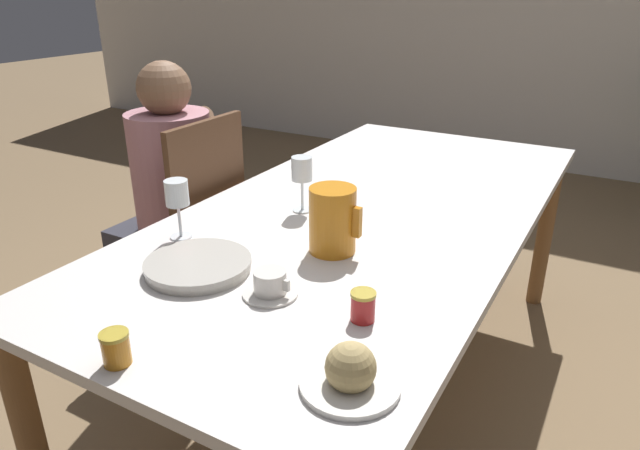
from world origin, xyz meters
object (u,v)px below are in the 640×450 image
red_pitcher (332,220)px  jam_jar_amber (363,305)px  person_seated (169,190)px  wine_glass_water (302,172)px  jam_jar_red (116,347)px  teacup_near_person (270,285)px  wine_glass_juice (177,197)px  serving_tray (198,265)px  bread_plate (350,373)px  chair_person_side (190,241)px

red_pitcher → jam_jar_amber: 0.36m
red_pitcher → jam_jar_amber: red_pitcher is taller
person_seated → wine_glass_water: 0.64m
jam_jar_red → teacup_near_person: bearing=73.3°
wine_glass_juice → jam_jar_red: 0.60m
wine_glass_water → serving_tray: size_ratio=0.66×
person_seated → wine_glass_juice: (0.42, -0.38, 0.18)m
serving_tray → jam_jar_red: bearing=-72.3°
red_pitcher → jam_jar_red: bearing=-100.7°
red_pitcher → wine_glass_juice: bearing=-161.9°
wine_glass_water → jam_jar_red: size_ratio=2.60×
wine_glass_juice → bread_plate: 0.81m
wine_glass_water → bread_plate: wine_glass_water is taller
chair_person_side → bread_plate: chair_person_side is taller
chair_person_side → jam_jar_red: bearing=-144.7°
wine_glass_juice → jam_jar_amber: (0.65, -0.13, -0.09)m
chair_person_side → teacup_near_person: size_ratio=7.50×
jam_jar_amber → jam_jar_red: 0.51m
person_seated → red_pitcher: bearing=-106.3°
wine_glass_juice → serving_tray: wine_glass_juice is taller
wine_glass_juice → wine_glass_water: bearing=60.8°
serving_tray → jam_jar_amber: 0.47m
teacup_near_person → jam_jar_red: 0.38m
jam_jar_amber → jam_jar_red: (-0.35, -0.37, 0.00)m
person_seated → bread_plate: 1.36m
red_pitcher → person_seated: bearing=163.7°
bread_plate → jam_jar_red: size_ratio=2.72×
person_seated → bread_plate: (1.14, -0.73, 0.08)m
teacup_near_person → serving_tray: (-0.23, 0.01, -0.01)m
wine_glass_juice → chair_person_side: bearing=131.0°
person_seated → jam_jar_amber: (1.06, -0.52, 0.09)m
teacup_near_person → jam_jar_amber: (0.24, 0.01, 0.01)m
teacup_near_person → bread_plate: 0.37m
wine_glass_water → serving_tray: 0.50m
red_pitcher → jam_jar_red: size_ratio=2.67×
chair_person_side → jam_jar_red: chair_person_side is taller
teacup_near_person → person_seated: bearing=147.5°
serving_tray → person_seated: bearing=139.1°
wine_glass_water → jam_jar_red: wine_glass_water is taller
jam_jar_red → red_pitcher: bearing=79.3°
serving_tray → bread_plate: bearing=-21.5°
bread_plate → jam_jar_amber: (-0.08, 0.21, 0.01)m
teacup_near_person → bread_plate: bread_plate is taller
serving_tray → bread_plate: size_ratio=1.45×
red_pitcher → bread_plate: (0.30, -0.49, -0.06)m
teacup_near_person → serving_tray: bearing=177.6°
chair_person_side → wine_glass_juice: size_ratio=5.73×
serving_tray → red_pitcher: bearing=48.5°
red_pitcher → jam_jar_amber: size_ratio=2.67×
red_pitcher → wine_glass_water: red_pitcher is taller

